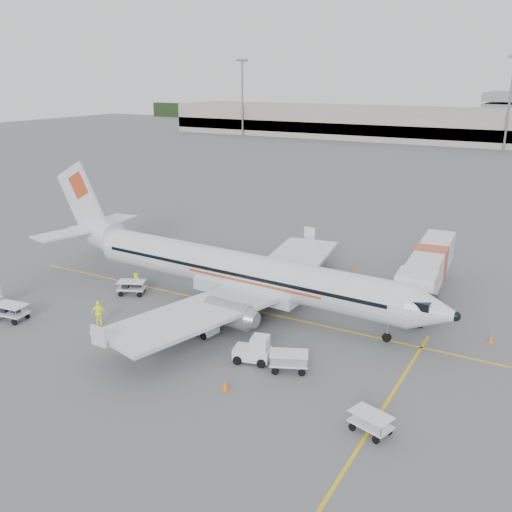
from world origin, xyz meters
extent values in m
plane|color=#56595B|center=(0.00, 0.00, 0.00)|extent=(360.00, 360.00, 0.00)
cube|color=yellow|center=(0.00, 0.00, 0.01)|extent=(44.00, 0.20, 0.01)
cube|color=yellow|center=(14.00, -8.00, 0.01)|extent=(0.20, 20.00, 0.01)
cone|color=orange|center=(17.98, 3.11, 0.33)|extent=(0.41, 0.41, 0.67)
cone|color=orange|center=(4.44, 12.83, 0.29)|extent=(0.36, 0.36, 0.59)
cone|color=orange|center=(5.35, -11.15, 0.34)|extent=(0.42, 0.42, 0.69)
imported|color=#ECFF21|center=(-2.01, -2.44, 0.84)|extent=(0.71, 0.72, 1.68)
imported|color=#ECFF21|center=(-9.69, -1.50, 0.88)|extent=(0.98, 1.06, 1.75)
imported|color=#ECFF21|center=(-1.16, -2.02, 0.96)|extent=(1.03, 1.39, 1.93)
imported|color=#ECFF21|center=(-7.69, -7.94, 0.94)|extent=(1.19, 0.94, 1.88)
camera|label=1|loc=(21.35, -35.95, 17.59)|focal=40.00mm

